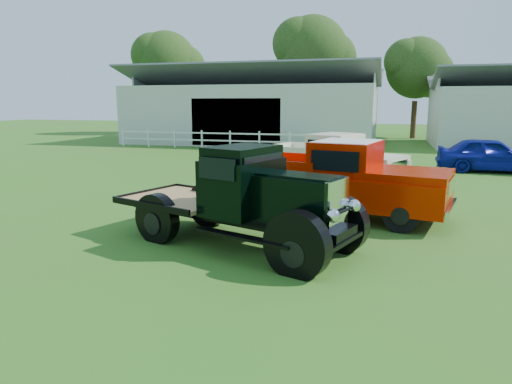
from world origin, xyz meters
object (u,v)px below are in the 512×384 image
(vintage_flatbed, at_px, (239,196))
(red_pickup, at_px, (341,178))
(misc_car_blue, at_px, (490,155))
(white_pickup, at_px, (332,162))

(vintage_flatbed, bearing_deg, red_pickup, 79.29)
(vintage_flatbed, distance_m, misc_car_blue, 15.05)
(vintage_flatbed, distance_m, white_pickup, 7.38)
(vintage_flatbed, height_order, red_pickup, vintage_flatbed)
(vintage_flatbed, bearing_deg, white_pickup, 100.28)
(red_pickup, height_order, white_pickup, red_pickup)
(vintage_flatbed, xyz_separation_m, red_pickup, (1.84, 3.23, -0.04))
(red_pickup, height_order, misc_car_blue, red_pickup)
(white_pickup, bearing_deg, vintage_flatbed, -73.86)
(red_pickup, xyz_separation_m, misc_car_blue, (5.53, 9.89, -0.27))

